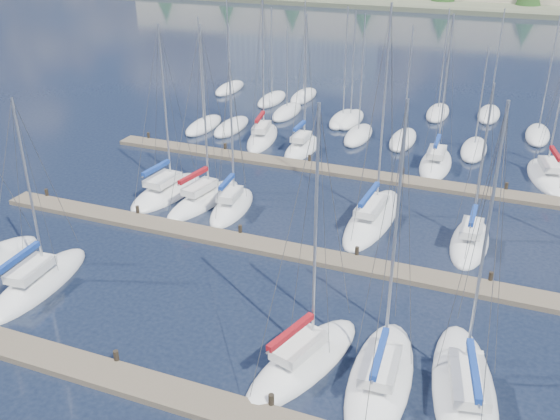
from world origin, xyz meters
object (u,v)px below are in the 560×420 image
at_px(sailboat_e, 380,379).
at_px(sailboat_q, 547,177).
at_px(sailboat_b, 38,283).
at_px(sailboat_l, 470,242).
at_px(sailboat_j, 232,207).
at_px(sailboat_n, 262,137).
at_px(sailboat_f, 464,392).
at_px(sailboat_d, 304,361).
at_px(sailboat_k, 373,218).
at_px(sailboat_h, 167,192).
at_px(sailboat_i, 204,200).
at_px(sailboat_o, 302,148).
at_px(sailboat_p, 436,164).

height_order(sailboat_e, sailboat_q, sailboat_e).
bearing_deg(sailboat_b, sailboat_l, 28.43).
xyz_separation_m(sailboat_b, sailboat_j, (6.01, 13.36, 0.01)).
relative_size(sailboat_n, sailboat_q, 1.25).
bearing_deg(sailboat_f, sailboat_d, 173.55).
bearing_deg(sailboat_j, sailboat_k, 6.05).
relative_size(sailboat_e, sailboat_q, 1.21).
bearing_deg(sailboat_j, sailboat_e, -50.08).
height_order(sailboat_n, sailboat_q, sailboat_n).
xyz_separation_m(sailboat_f, sailboat_k, (-8.12, 15.59, 0.01)).
height_order(sailboat_h, sailboat_i, sailboat_i).
xyz_separation_m(sailboat_n, sailboat_e, (18.24, -28.86, -0.02)).
distance_m(sailboat_e, sailboat_l, 15.24).
xyz_separation_m(sailboat_i, sailboat_d, (13.12, -14.53, -0.01)).
bearing_deg(sailboat_l, sailboat_e, -99.07).
distance_m(sailboat_h, sailboat_n, 14.34).
distance_m(sailboat_d, sailboat_q, 30.73).
distance_m(sailboat_b, sailboat_e, 20.37).
xyz_separation_m(sailboat_o, sailboat_d, (10.07, -27.71, -0.01)).
distance_m(sailboat_k, sailboat_l, 6.83).
distance_m(sailboat_h, sailboat_l, 22.52).
xyz_separation_m(sailboat_j, sailboat_f, (18.07, -13.52, -0.01)).
bearing_deg(sailboat_q, sailboat_b, -146.41).
relative_size(sailboat_l, sailboat_q, 0.98).
bearing_deg(sailboat_n, sailboat_k, -53.44).
relative_size(sailboat_i, sailboat_n, 0.94).
xyz_separation_m(sailboat_f, sailboat_l, (-1.37, 14.53, 0.01)).
bearing_deg(sailboat_h, sailboat_k, 10.57).
relative_size(sailboat_b, sailboat_n, 0.81).
relative_size(sailboat_n, sailboat_o, 1.14).
bearing_deg(sailboat_e, sailboat_q, 72.67).
relative_size(sailboat_p, sailboat_o, 1.04).
distance_m(sailboat_b, sailboat_o, 27.68).
xyz_separation_m(sailboat_h, sailboat_l, (22.51, 0.41, 0.01)).
distance_m(sailboat_e, sailboat_o, 30.83).
xyz_separation_m(sailboat_i, sailboat_p, (14.91, 13.79, -0.01)).
bearing_deg(sailboat_d, sailboat_q, 86.43).
distance_m(sailboat_p, sailboat_l, 13.81).
height_order(sailboat_j, sailboat_k, sailboat_k).
xyz_separation_m(sailboat_i, sailboat_q, (23.78, 14.29, -0.02)).
height_order(sailboat_i, sailboat_q, sailboat_i).
bearing_deg(sailboat_e, sailboat_l, 77.41).
distance_m(sailboat_i, sailboat_p, 20.31).
relative_size(sailboat_h, sailboat_q, 1.16).
height_order(sailboat_e, sailboat_o, sailboat_e).
relative_size(sailboat_b, sailboat_d, 0.87).
height_order(sailboat_f, sailboat_q, sailboat_f).
height_order(sailboat_i, sailboat_d, sailboat_i).
height_order(sailboat_k, sailboat_l, sailboat_k).
distance_m(sailboat_i, sailboat_j, 2.51).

